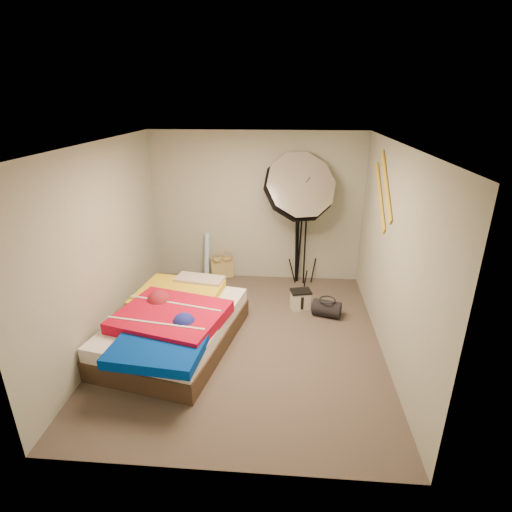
# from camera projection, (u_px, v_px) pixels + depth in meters

# --- Properties ---
(floor) EXTENTS (4.00, 4.00, 0.00)m
(floor) POSITION_uv_depth(u_px,v_px,m) (245.00, 339.00, 5.26)
(floor) COLOR #4F453D
(floor) RESTS_ON ground
(ceiling) EXTENTS (4.00, 4.00, 0.00)m
(ceiling) POSITION_uv_depth(u_px,v_px,m) (243.00, 144.00, 4.34)
(ceiling) COLOR silver
(ceiling) RESTS_ON wall_back
(wall_back) EXTENTS (3.50, 0.00, 3.50)m
(wall_back) POSITION_uv_depth(u_px,v_px,m) (257.00, 208.00, 6.65)
(wall_back) COLOR #989D8D
(wall_back) RESTS_ON floor
(wall_front) EXTENTS (3.50, 0.00, 3.50)m
(wall_front) POSITION_uv_depth(u_px,v_px,m) (215.00, 348.00, 2.95)
(wall_front) COLOR #989D8D
(wall_front) RESTS_ON floor
(wall_left) EXTENTS (0.00, 4.00, 4.00)m
(wall_left) POSITION_uv_depth(u_px,v_px,m) (103.00, 247.00, 4.93)
(wall_left) COLOR #989D8D
(wall_left) RESTS_ON floor
(wall_right) EXTENTS (0.00, 4.00, 4.00)m
(wall_right) POSITION_uv_depth(u_px,v_px,m) (392.00, 255.00, 4.67)
(wall_right) COLOR #989D8D
(wall_right) RESTS_ON floor
(tote_bag) EXTENTS (0.42, 0.30, 0.39)m
(tote_bag) POSITION_uv_depth(u_px,v_px,m) (222.00, 268.00, 7.00)
(tote_bag) COLOR tan
(tote_bag) RESTS_ON floor
(wrapping_roll) EXTENTS (0.12, 0.24, 0.79)m
(wrapping_roll) POSITION_uv_depth(u_px,v_px,m) (207.00, 256.00, 6.94)
(wrapping_roll) COLOR #579BDE
(wrapping_roll) RESTS_ON floor
(camera_case) EXTENTS (0.31, 0.26, 0.28)m
(camera_case) POSITION_uv_depth(u_px,v_px,m) (300.00, 300.00, 5.99)
(camera_case) COLOR beige
(camera_case) RESTS_ON floor
(duffel_bag) EXTENTS (0.45, 0.34, 0.24)m
(duffel_bag) POSITION_uv_depth(u_px,v_px,m) (327.00, 308.00, 5.79)
(duffel_bag) COLOR black
(duffel_bag) RESTS_ON floor
(wall_stripe_upper) EXTENTS (0.02, 0.91, 0.78)m
(wall_stripe_upper) POSITION_uv_depth(u_px,v_px,m) (386.00, 185.00, 4.97)
(wall_stripe_upper) COLOR gold
(wall_stripe_upper) RESTS_ON wall_right
(wall_stripe_lower) EXTENTS (0.02, 0.91, 0.78)m
(wall_stripe_lower) POSITION_uv_depth(u_px,v_px,m) (380.00, 197.00, 5.28)
(wall_stripe_lower) COLOR gold
(wall_stripe_lower) RESTS_ON wall_right
(bed) EXTENTS (1.73, 2.29, 0.58)m
(bed) POSITION_uv_depth(u_px,v_px,m) (174.00, 325.00, 5.06)
(bed) COLOR #422F21
(bed) RESTS_ON floor
(photo_umbrella) EXTENTS (1.27, 1.03, 2.34)m
(photo_umbrella) POSITION_uv_depth(u_px,v_px,m) (299.00, 188.00, 6.07)
(photo_umbrella) COLOR black
(photo_umbrella) RESTS_ON floor
(camera_tripod) EXTENTS (0.08, 0.08, 1.22)m
(camera_tripod) POSITION_uv_depth(u_px,v_px,m) (298.00, 243.00, 6.67)
(camera_tripod) COLOR black
(camera_tripod) RESTS_ON floor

